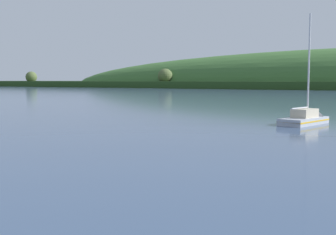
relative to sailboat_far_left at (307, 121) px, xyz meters
The scene contains 1 object.
sailboat_far_left is the anchor object (origin of this frame).
Camera 1 is at (17.67, 5.95, 5.05)m, focal length 45.36 mm.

